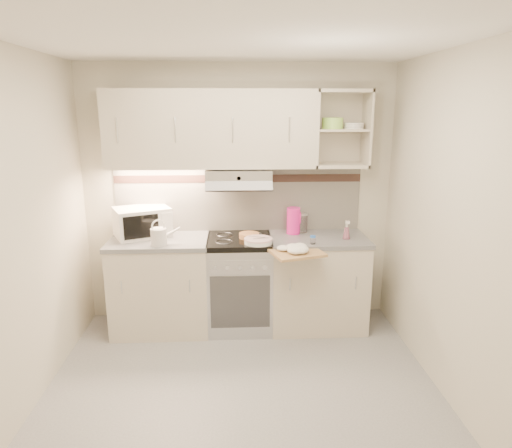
# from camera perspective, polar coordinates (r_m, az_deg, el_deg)

# --- Properties ---
(ground) EXTENTS (3.00, 3.00, 0.00)m
(ground) POSITION_cam_1_polar(r_m,az_deg,el_deg) (3.67, -1.73, -20.33)
(ground) COLOR gray
(ground) RESTS_ON ground
(room_shell) EXTENTS (3.04, 2.84, 2.52)m
(room_shell) POSITION_cam_1_polar(r_m,az_deg,el_deg) (3.42, -2.01, 6.56)
(room_shell) COLOR beige
(room_shell) RESTS_ON ground
(base_cabinet_left) EXTENTS (0.90, 0.60, 0.86)m
(base_cabinet_left) POSITION_cam_1_polar(r_m,az_deg,el_deg) (4.50, -11.73, -7.62)
(base_cabinet_left) COLOR beige
(base_cabinet_left) RESTS_ON ground
(worktop_left) EXTENTS (0.92, 0.62, 0.04)m
(worktop_left) POSITION_cam_1_polar(r_m,az_deg,el_deg) (4.35, -12.03, -2.11)
(worktop_left) COLOR slate
(worktop_left) RESTS_ON base_cabinet_left
(base_cabinet_right) EXTENTS (0.90, 0.60, 0.86)m
(base_cabinet_right) POSITION_cam_1_polar(r_m,az_deg,el_deg) (4.51, 7.60, -7.36)
(base_cabinet_right) COLOR beige
(base_cabinet_right) RESTS_ON ground
(worktop_right) EXTENTS (0.92, 0.62, 0.04)m
(worktop_right) POSITION_cam_1_polar(r_m,az_deg,el_deg) (4.37, 7.79, -1.87)
(worktop_right) COLOR slate
(worktop_right) RESTS_ON base_cabinet_right
(electric_range) EXTENTS (0.60, 0.60, 0.90)m
(electric_range) POSITION_cam_1_polar(r_m,az_deg,el_deg) (4.43, -2.05, -7.35)
(electric_range) COLOR #B7B7BC
(electric_range) RESTS_ON ground
(microwave) EXTENTS (0.60, 0.53, 0.28)m
(microwave) POSITION_cam_1_polar(r_m,az_deg,el_deg) (4.45, -14.06, 0.25)
(microwave) COLOR white
(microwave) RESTS_ON worktop_left
(watering_can) EXTENTS (0.27, 0.16, 0.24)m
(watering_can) POSITION_cam_1_polar(r_m,az_deg,el_deg) (4.14, -11.94, -1.46)
(watering_can) COLOR silver
(watering_can) RESTS_ON worktop_left
(plate_stack) EXTENTS (0.25, 0.25, 0.05)m
(plate_stack) POSITION_cam_1_polar(r_m,az_deg,el_deg) (4.12, 0.29, -2.10)
(plate_stack) COLOR silver
(plate_stack) RESTS_ON electric_range
(bread_loaf) EXTENTS (0.19, 0.19, 0.05)m
(bread_loaf) POSITION_cam_1_polar(r_m,az_deg,el_deg) (4.28, -0.87, -1.44)
(bread_loaf) COLOR #9A5D34
(bread_loaf) RESTS_ON electric_range
(pink_pitcher) EXTENTS (0.14, 0.13, 0.26)m
(pink_pitcher) POSITION_cam_1_polar(r_m,az_deg,el_deg) (4.42, 4.71, 0.42)
(pink_pitcher) COLOR #E91B8F
(pink_pitcher) RESTS_ON worktop_right
(glass_jar) EXTENTS (0.10, 0.10, 0.19)m
(glass_jar) POSITION_cam_1_polar(r_m,az_deg,el_deg) (4.48, 5.83, 0.15)
(glass_jar) COLOR white
(glass_jar) RESTS_ON worktop_right
(spice_jar) EXTENTS (0.05, 0.05, 0.08)m
(spice_jar) POSITION_cam_1_polar(r_m,az_deg,el_deg) (4.13, 7.12, -1.96)
(spice_jar) COLOR silver
(spice_jar) RESTS_ON worktop_right
(spray_bottle) EXTENTS (0.07, 0.07, 0.18)m
(spray_bottle) POSITION_cam_1_polar(r_m,az_deg,el_deg) (4.33, 11.25, -0.90)
(spray_bottle) COLOR pink
(spray_bottle) RESTS_ON worktop_right
(cutting_board) EXTENTS (0.52, 0.49, 0.02)m
(cutting_board) POSITION_cam_1_polar(r_m,az_deg,el_deg) (3.98, 4.99, -3.50)
(cutting_board) COLOR #B47D55
(cutting_board) RESTS_ON base_cabinet_right
(dish_towel) EXTENTS (0.32, 0.29, 0.08)m
(dish_towel) POSITION_cam_1_polar(r_m,az_deg,el_deg) (3.96, 4.39, -2.86)
(dish_towel) COLOR white
(dish_towel) RESTS_ON cutting_board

